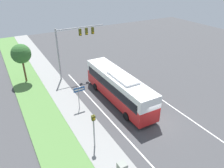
# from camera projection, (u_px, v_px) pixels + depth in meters

# --- Properties ---
(ground_plane) EXTENTS (80.00, 80.00, 0.00)m
(ground_plane) POSITION_uv_depth(u_px,v_px,m) (154.00, 123.00, 21.75)
(ground_plane) COLOR #424244
(sidewalk) EXTENTS (2.80, 80.00, 0.12)m
(sidewalk) POSITION_uv_depth(u_px,v_px,m) (99.00, 144.00, 19.02)
(sidewalk) COLOR gray
(sidewalk) RESTS_ON ground_plane
(grass_verge) EXTENTS (3.60, 80.00, 0.10)m
(grass_verge) POSITION_uv_depth(u_px,v_px,m) (63.00, 158.00, 17.63)
(grass_verge) COLOR #568442
(grass_verge) RESTS_ON ground_plane
(lane_divider_near) EXTENTS (0.14, 30.00, 0.01)m
(lane_divider_near) POSITION_uv_depth(u_px,v_px,m) (124.00, 135.00, 20.18)
(lane_divider_near) COLOR silver
(lane_divider_near) RESTS_ON ground_plane
(lane_divider_far) EXTENTS (0.14, 30.00, 0.01)m
(lane_divider_far) POSITION_uv_depth(u_px,v_px,m) (181.00, 113.00, 23.32)
(lane_divider_far) COLOR silver
(lane_divider_far) RESTS_ON ground_plane
(bus) EXTENTS (2.61, 11.56, 3.52)m
(bus) POSITION_uv_depth(u_px,v_px,m) (119.00, 86.00, 24.56)
(bus) COLOR red
(bus) RESTS_ON ground_plane
(signal_gantry) EXTENTS (6.73, 0.41, 7.10)m
(signal_gantry) POSITION_uv_depth(u_px,v_px,m) (74.00, 41.00, 28.77)
(signal_gantry) COLOR #939399
(signal_gantry) RESTS_ON ground_plane
(pedestrian_signal) EXTENTS (0.28, 0.34, 3.29)m
(pedestrian_signal) POSITION_uv_depth(u_px,v_px,m) (94.00, 126.00, 17.83)
(pedestrian_signal) COLOR #939399
(pedestrian_signal) RESTS_ON ground_plane
(street_sign) EXTENTS (1.23, 0.08, 2.70)m
(street_sign) POSITION_uv_depth(u_px,v_px,m) (79.00, 94.00, 23.11)
(street_sign) COLOR #939399
(street_sign) RESTS_ON ground_plane
(roadside_tree) EXTENTS (2.51, 2.51, 5.16)m
(roadside_tree) POSITION_uv_depth(u_px,v_px,m) (21.00, 54.00, 27.91)
(roadside_tree) COLOR brown
(roadside_tree) RESTS_ON grass_verge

